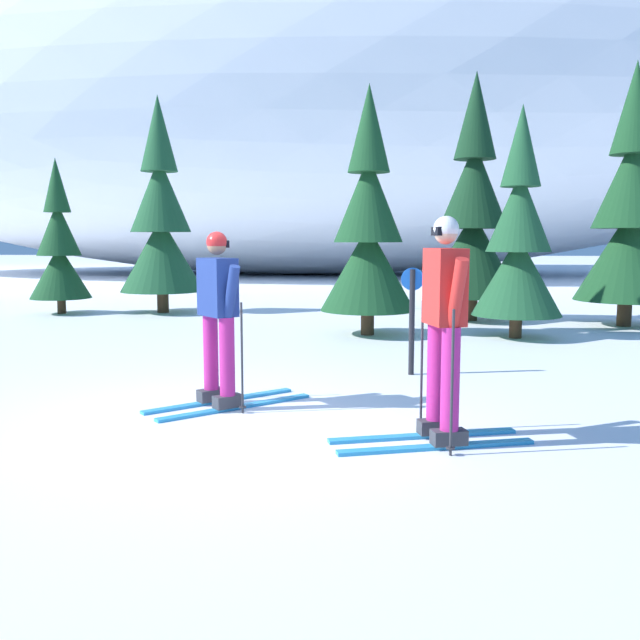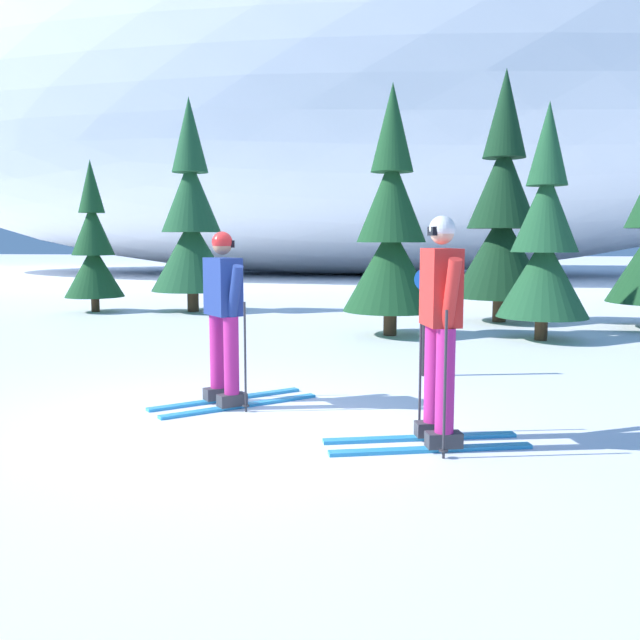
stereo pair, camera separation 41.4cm
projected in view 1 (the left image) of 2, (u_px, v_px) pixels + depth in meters
ground_plane at (221, 422)px, 6.23m from camera, size 120.00×120.00×0.00m
skier_navy_jacket at (219, 316)px, 6.69m from camera, size 1.57×1.44×1.75m
skier_red_jacket at (443, 325)px, 5.50m from camera, size 1.70×0.84×1.86m
pine_tree_far_left at (59, 249)px, 15.02m from camera, size 1.33×1.33×3.44m
pine_tree_left at (161, 223)px, 15.16m from camera, size 1.86×1.86×4.81m
pine_tree_center_left at (368, 232)px, 11.64m from camera, size 1.65×1.65×4.27m
pine_tree_center_right at (473, 218)px, 13.68m from camera, size 1.92×1.92×4.96m
pine_tree_right at (518, 242)px, 11.28m from camera, size 1.49×1.49×3.86m
pine_tree_far_right at (629, 217)px, 12.77m from camera, size 1.91×1.91×4.94m
snow_ridge_background at (301, 100)px, 30.95m from camera, size 48.59×19.57×15.91m
trail_marker_post at (412, 314)px, 8.31m from camera, size 0.28×0.07×1.33m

